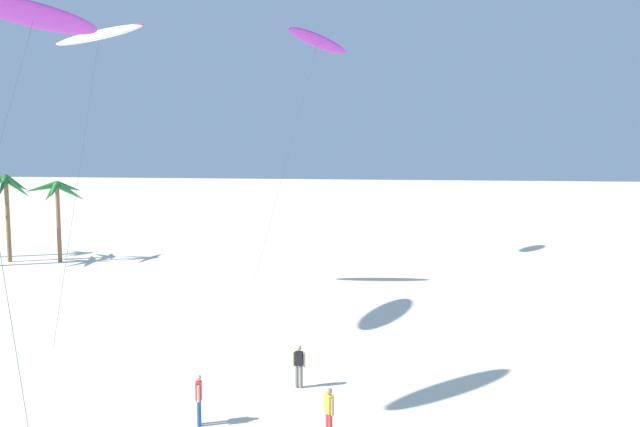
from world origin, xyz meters
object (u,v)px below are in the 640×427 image
object	(u,v)px
person_near_left	(329,411)
flying_kite_4	(34,15)
palm_tree_0	(6,190)
flying_kite_3	(99,35)
person_near_right	(299,365)
person_mid_field	(199,398)
palm_tree_3	(57,195)
flying_kite_2	(318,41)

from	to	relation	value
person_near_left	flying_kite_4	bearing A→B (deg)	147.69
palm_tree_0	flying_kite_3	bearing A→B (deg)	-39.20
palm_tree_0	flying_kite_4	world-z (taller)	flying_kite_4
person_near_right	person_mid_field	size ratio (longest dim) A/B	0.95
palm_tree_3	person_mid_field	xyz separation A→B (m)	(19.56, -28.05, -4.24)
flying_kite_4	person_mid_field	world-z (taller)	flying_kite_4
palm_tree_3	flying_kite_4	world-z (taller)	flying_kite_4
palm_tree_0	palm_tree_3	size ratio (longest dim) A/B	1.07
palm_tree_3	person_near_left	size ratio (longest dim) A/B	3.75
palm_tree_0	flying_kite_4	xyz separation A→B (m)	(13.42, -18.98, 9.64)
flying_kite_4	person_near_right	size ratio (longest dim) A/B	9.54
palm_tree_3	flying_kite_4	size ratio (longest dim) A/B	0.39
person_mid_field	flying_kite_4	bearing A→B (deg)	139.06
palm_tree_0	person_mid_field	size ratio (longest dim) A/B	3.84
palm_tree_3	flying_kite_4	xyz separation A→B (m)	(9.45, -19.28, 9.99)
flying_kite_3	flying_kite_4	xyz separation A→B (m)	(0.89, -8.76, -0.34)
palm_tree_0	person_near_right	xyz separation A→B (m)	(26.35, -23.87, -4.64)
flying_kite_3	person_mid_field	size ratio (longest dim) A/B	9.37
person_near_left	person_near_right	distance (m)	4.63
palm_tree_0	person_near_right	bearing A→B (deg)	-42.18
palm_tree_3	person_near_right	xyz separation A→B (m)	(22.37, -24.17, -4.29)
palm_tree_3	person_near_left	bearing A→B (deg)	-49.87
flying_kite_3	flying_kite_4	distance (m)	8.81
palm_tree_0	flying_kite_2	world-z (taller)	flying_kite_2
flying_kite_4	flying_kite_2	bearing A→B (deg)	65.89
person_near_right	person_mid_field	world-z (taller)	person_mid_field
person_near_right	palm_tree_3	bearing A→B (deg)	132.79
palm_tree_3	flying_kite_3	xyz separation A→B (m)	(8.55, -10.52, 10.34)
palm_tree_0	person_mid_field	bearing A→B (deg)	-49.70
palm_tree_0	flying_kite_4	size ratio (longest dim) A/B	0.42
flying_kite_2	person_mid_field	world-z (taller)	flying_kite_2
flying_kite_3	flying_kite_4	world-z (taller)	flying_kite_3
palm_tree_0	person_near_right	size ratio (longest dim) A/B	4.02
palm_tree_3	flying_kite_2	distance (m)	23.06
flying_kite_4	person_near_right	xyz separation A→B (m)	(12.93, -4.89, -14.28)
person_near_left	person_mid_field	world-z (taller)	person_mid_field
person_near_left	person_mid_field	size ratio (longest dim) A/B	0.95
person_near_right	person_mid_field	xyz separation A→B (m)	(-2.82, -3.88, 0.04)
palm_tree_3	person_near_right	world-z (taller)	palm_tree_3
flying_kite_4	person_near_left	size ratio (longest dim) A/B	9.55
palm_tree_0	flying_kite_3	xyz separation A→B (m)	(12.52, -10.21, 9.98)
flying_kite_2	person_near_left	xyz separation A→B (m)	(4.41, -31.94, -15.92)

